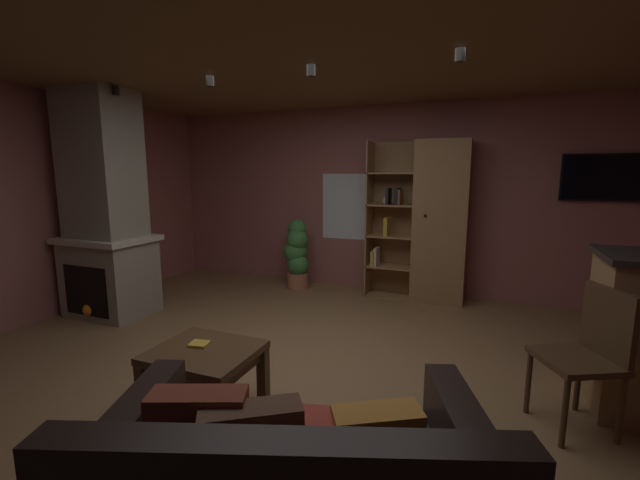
{
  "coord_description": "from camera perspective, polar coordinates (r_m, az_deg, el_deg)",
  "views": [
    {
      "loc": [
        1.29,
        -2.82,
        1.62
      ],
      "look_at": [
        0.0,
        0.4,
        1.05
      ],
      "focal_mm": 22.79,
      "sensor_mm": 36.0,
      "label": 1
    }
  ],
  "objects": [
    {
      "name": "potted_floor_plant",
      "position": [
        5.74,
        -3.27,
        -1.83
      ],
      "size": [
        0.38,
        0.35,
        0.98
      ],
      "color": "#B77051",
      "rests_on": "ground"
    },
    {
      "name": "track_light_spot_0",
      "position": [
        4.83,
        -26.76,
        18.23
      ],
      "size": [
        0.07,
        0.07,
        0.09
      ],
      "primitive_type": "cylinder",
      "color": "black"
    },
    {
      "name": "floor",
      "position": [
        3.5,
        -2.57,
        -18.41
      ],
      "size": [
        6.42,
        5.32,
        0.02
      ],
      "primitive_type": "cube",
      "color": "olive",
      "rests_on": "ground"
    },
    {
      "name": "table_book_0",
      "position": [
        2.98,
        -16.59,
        -13.82
      ],
      "size": [
        0.14,
        0.13,
        0.02
      ],
      "primitive_type": "cube",
      "rotation": [
        0.0,
        0.0,
        0.19
      ],
      "color": "gold",
      "rests_on": "coffee_table"
    },
    {
      "name": "wall_back",
      "position": [
        5.67,
        8.69,
        5.57
      ],
      "size": [
        6.54,
        0.06,
        2.52
      ],
      "primitive_type": "cube",
      "color": "#9E5B56",
      "rests_on": "ground"
    },
    {
      "name": "wall_mounted_tv",
      "position": [
        5.59,
        35.47,
        7.17
      ],
      "size": [
        0.94,
        0.06,
        0.53
      ],
      "color": "black"
    },
    {
      "name": "wall_left",
      "position": [
        5.35,
        -36.25,
        3.65
      ],
      "size": [
        0.06,
        5.32,
        2.52
      ],
      "primitive_type": "cube",
      "color": "#9E5B56",
      "rests_on": "ground"
    },
    {
      "name": "dining_chair",
      "position": [
        3.13,
        33.58,
        -12.67
      ],
      "size": [
        0.56,
        0.56,
        0.92
      ],
      "color": "#4C331E",
      "rests_on": "ground"
    },
    {
      "name": "track_light_spot_1",
      "position": [
        4.07,
        -15.18,
        20.73
      ],
      "size": [
        0.07,
        0.07,
        0.09
      ],
      "primitive_type": "cylinder",
      "color": "black"
    },
    {
      "name": "coffee_table",
      "position": [
        2.95,
        -15.86,
        -16.11
      ],
      "size": [
        0.68,
        0.59,
        0.46
      ],
      "color": "#4C331E",
      "rests_on": "ground"
    },
    {
      "name": "window_pane_back",
      "position": [
        5.78,
        3.81,
        4.68
      ],
      "size": [
        0.73,
        0.01,
        0.92
      ],
      "primitive_type": "cube",
      "color": "white"
    },
    {
      "name": "bookshelf_cabinet",
      "position": [
        5.3,
        15.55,
        2.32
      ],
      "size": [
        1.24,
        0.41,
        2.03
      ],
      "color": "#997047",
      "rests_on": "ground"
    },
    {
      "name": "track_light_spot_2",
      "position": [
        3.58,
        -1.27,
        22.69
      ],
      "size": [
        0.07,
        0.07,
        0.09
      ],
      "primitive_type": "cylinder",
      "color": "black"
    },
    {
      "name": "stone_fireplace",
      "position": [
        5.19,
        -27.94,
        2.86
      ],
      "size": [
        0.97,
        0.74,
        2.52
      ],
      "color": "gray",
      "rests_on": "ground"
    },
    {
      "name": "track_light_spot_3",
      "position": [
        3.3,
        19.09,
        23.34
      ],
      "size": [
        0.07,
        0.07,
        0.09
      ],
      "primitive_type": "cylinder",
      "color": "black"
    },
    {
      "name": "ceiling",
      "position": [
        3.23,
        -2.93,
        25.63
      ],
      "size": [
        6.42,
        5.32,
        0.02
      ],
      "primitive_type": "cube",
      "color": "brown"
    }
  ]
}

